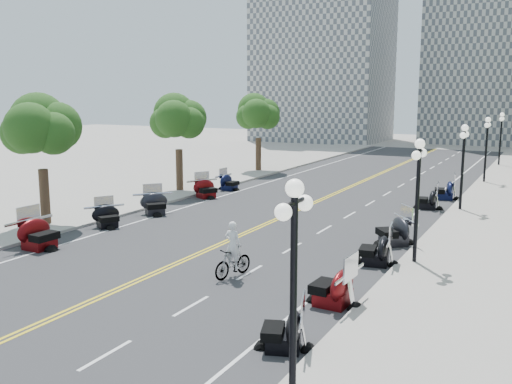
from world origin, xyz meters
The scene contains 47 objects.
ground centered at (0.00, 0.00, 0.00)m, with size 160.00×160.00×0.00m, color gray.
road centered at (0.00, 10.00, 0.00)m, with size 16.00×90.00×0.01m, color #333335.
centerline_yellow_a centered at (-0.12, 10.00, 0.01)m, with size 0.12×90.00×0.00m, color yellow.
centerline_yellow_b centered at (0.12, 10.00, 0.01)m, with size 0.12×90.00×0.00m, color yellow.
edge_line_north centered at (6.40, 10.00, 0.01)m, with size 0.12×90.00×0.00m, color white.
edge_line_south centered at (-6.40, 10.00, 0.01)m, with size 0.12×90.00×0.00m, color white.
lane_dash_4 centered at (3.20, -8.00, 0.01)m, with size 0.12×2.00×0.00m, color white.
lane_dash_5 centered at (3.20, -4.00, 0.01)m, with size 0.12×2.00×0.00m, color white.
lane_dash_6 centered at (3.20, 0.00, 0.01)m, with size 0.12×2.00×0.00m, color white.
lane_dash_7 centered at (3.20, 4.00, 0.01)m, with size 0.12×2.00×0.00m, color white.
lane_dash_8 centered at (3.20, 8.00, 0.01)m, with size 0.12×2.00×0.00m, color white.
lane_dash_9 centered at (3.20, 12.00, 0.01)m, with size 0.12×2.00×0.00m, color white.
lane_dash_10 centered at (3.20, 16.00, 0.01)m, with size 0.12×2.00×0.00m, color white.
lane_dash_11 centered at (3.20, 20.00, 0.01)m, with size 0.12×2.00×0.00m, color white.
lane_dash_12 centered at (3.20, 24.00, 0.01)m, with size 0.12×2.00×0.00m, color white.
lane_dash_13 centered at (3.20, 28.00, 0.01)m, with size 0.12×2.00×0.00m, color white.
lane_dash_14 centered at (3.20, 32.00, 0.01)m, with size 0.12×2.00×0.00m, color white.
lane_dash_15 centered at (3.20, 36.00, 0.01)m, with size 0.12×2.00×0.00m, color white.
lane_dash_16 centered at (3.20, 40.00, 0.01)m, with size 0.12×2.00×0.00m, color white.
lane_dash_17 centered at (3.20, 44.00, 0.01)m, with size 0.12×2.00×0.00m, color white.
lane_dash_18 centered at (3.20, 48.00, 0.01)m, with size 0.12×2.00×0.00m, color white.
lane_dash_19 centered at (3.20, 52.00, 0.01)m, with size 0.12×2.00×0.00m, color white.
sidewalk_north centered at (10.50, 10.00, 0.07)m, with size 5.00×90.00×0.15m, color #9E9991.
sidewalk_south centered at (-10.50, 10.00, 0.07)m, with size 5.00×90.00×0.15m, color #9E9991.
distant_block_a centered at (-18.00, 62.00, 13.00)m, with size 18.00×14.00×26.00m, color gray.
distant_block_b centered at (4.00, 68.00, 15.00)m, with size 16.00×12.00×30.00m, color gray.
street_lamp_1 centered at (8.60, -8.00, 2.60)m, with size 0.50×1.20×4.90m, color black, non-canonical shape.
street_lamp_2 centered at (8.60, 4.00, 2.60)m, with size 0.50×1.20×4.90m, color black, non-canonical shape.
street_lamp_3 centered at (8.60, 16.00, 2.60)m, with size 0.50×1.20×4.90m, color black, non-canonical shape.
street_lamp_4 centered at (8.60, 28.00, 2.60)m, with size 0.50×1.20×4.90m, color black, non-canonical shape.
street_lamp_5 centered at (8.60, 40.00, 2.60)m, with size 0.50×1.20×4.90m, color black, non-canonical shape.
tree_2 centered at (-10.00, 2.00, 4.75)m, with size 4.80×4.80×9.20m, color #235619, non-canonical shape.
tree_3 centered at (-10.00, 14.00, 4.75)m, with size 4.80×4.80×9.20m, color #235619, non-canonical shape.
tree_4 centered at (-10.00, 26.00, 4.75)m, with size 4.80×4.80×9.20m, color #235619, non-canonical shape.
motorcycle_n_4 centered at (7.20, -5.48, 0.63)m, with size 1.80×1.80×1.26m, color black, non-canonical shape.
motorcycle_n_5 centered at (7.24, -1.76, 0.72)m, with size 2.06×2.06×1.45m, color #590A0C, non-canonical shape.
motorcycle_n_6 centered at (7.20, 3.29, 0.69)m, with size 1.98×1.98×1.39m, color black, non-canonical shape.
motorcycle_n_7 centered at (7.06, 6.68, 0.73)m, with size 2.09×2.09×1.47m, color black, non-canonical shape.
motorcycle_n_9 centered at (6.75, 15.91, 0.66)m, with size 1.88×1.88×1.31m, color black, non-canonical shape.
motorcycle_n_10 centered at (7.10, 19.63, 0.70)m, with size 2.00×2.00×1.40m, color black, non-canonical shape.
motorcycle_s_5 centered at (-6.71, -1.36, 0.77)m, with size 2.20×2.20×1.54m, color #590A0C, non-canonical shape.
motorcycle_s_6 centered at (-6.93, 3.24, 0.63)m, with size 1.81×1.81×1.27m, color black, non-canonical shape.
motorcycle_s_7 centered at (-6.73, 6.94, 0.69)m, with size 1.98×1.98×1.39m, color black, non-canonical shape.
motorcycle_s_8 centered at (-7.03, 12.79, 0.69)m, with size 1.97×1.97×1.38m, color #590A0C, non-canonical shape.
motorcycle_s_9 centered at (-7.24, 16.20, 0.64)m, with size 1.82×1.82×1.27m, color black, non-canonical shape.
bicycle centered at (2.90, -0.76, 0.58)m, with size 0.54×1.91×1.15m, color #A51414.
cyclist_rider centered at (2.90, -0.76, 2.05)m, with size 0.66×0.43×1.81m, color white.
Camera 1 is at (13.30, -18.62, 6.82)m, focal length 40.00 mm.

